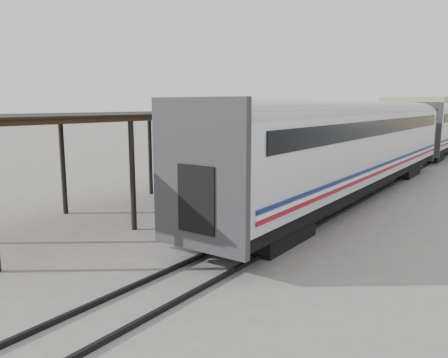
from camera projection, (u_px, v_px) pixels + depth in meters
ground at (198, 223)px, 16.70m from camera, size 160.00×160.00×0.00m
train at (446, 124)px, 41.59m from camera, size 3.45×76.01×4.01m
canopy at (342, 110)px, 37.26m from camera, size 4.90×64.30×4.15m
rails at (444, 151)px, 42.19m from camera, size 1.54×150.00×0.12m
building_left at (414, 112)px, 87.81m from camera, size 12.00×8.00×6.00m
baggage_cart at (209, 208)px, 16.44m from camera, size 1.88×2.66×0.86m
suitcase_stack at (209, 195)px, 16.74m from camera, size 1.16×1.42×0.58m
luggage_tug at (331, 154)px, 35.43m from camera, size 1.13×1.51×1.20m
porter at (204, 184)px, 15.60m from camera, size 0.48×0.65×1.65m
pedestrian at (327, 155)px, 31.42m from camera, size 1.10×0.58×1.78m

